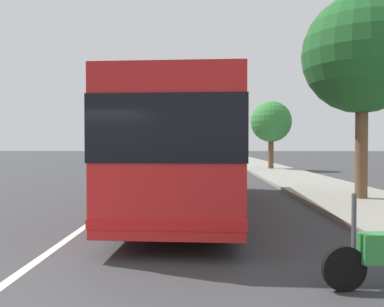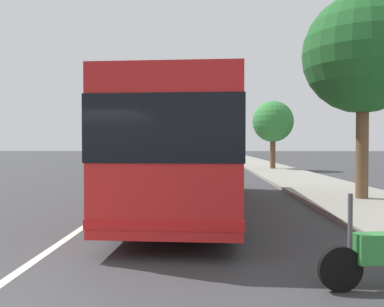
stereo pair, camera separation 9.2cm
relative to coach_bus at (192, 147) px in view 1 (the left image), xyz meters
name	(u,v)px [view 1 (the left image)]	position (x,y,z in m)	size (l,w,h in m)	color
sidewalk_curb	(349,197)	(2.07, -5.31, -1.72)	(110.00, 3.60, 0.14)	gray
lane_divider_line	(125,198)	(2.07, 2.34, -1.78)	(110.00, 0.16, 0.01)	silver
coach_bus	(192,147)	(0.00, 0.00, 0.00)	(11.07, 3.09, 3.15)	red
car_side_street	(191,161)	(16.45, 0.43, -1.07)	(4.05, 2.03, 1.54)	red
car_oncoming	(196,156)	(28.46, 0.22, -1.11)	(4.30, 2.02, 1.42)	#2D7238
car_far_distant	(163,153)	(44.59, 5.14, -1.11)	(4.69, 2.06, 1.40)	gold
car_behind_bus	(138,158)	(22.22, 5.07, -1.11)	(4.08, 2.03, 1.43)	navy
roadside_tree_mid_block	(362,55)	(1.28, -5.40, 2.93)	(3.78, 3.78, 6.63)	brown
roadside_tree_far_block	(271,122)	(17.10, -5.31, 1.69)	(2.93, 2.93, 4.98)	brown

